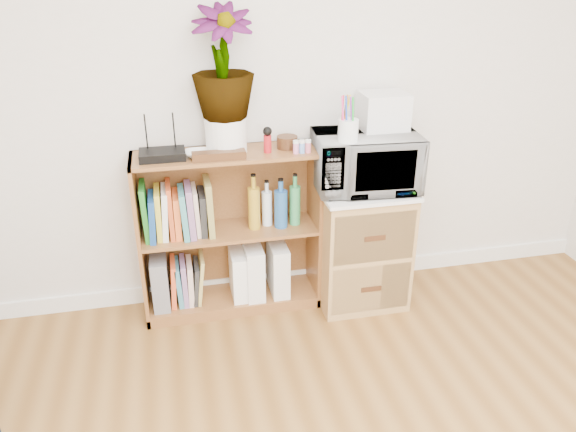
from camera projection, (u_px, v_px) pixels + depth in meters
name	position (u px, v px, depth m)	size (l,w,h in m)	color
skirting_board	(285.00, 278.00, 3.53)	(4.00, 0.02, 0.10)	white
bookshelf	(230.00, 233.00, 3.15)	(1.00, 0.30, 0.95)	brown
wicker_unit	(360.00, 245.00, 3.29)	(0.50, 0.45, 0.70)	#9E7542
microwave	(365.00, 161.00, 3.06)	(0.56, 0.38, 0.31)	white
pen_cup	(348.00, 130.00, 2.85)	(0.10, 0.10, 0.11)	white
small_appliance	(383.00, 111.00, 3.04)	(0.25, 0.21, 0.20)	silver
router	(162.00, 155.00, 2.86)	(0.23, 0.16, 0.04)	black
white_bowl	(197.00, 154.00, 2.89)	(0.13, 0.13, 0.03)	white
plant_pot	(226.00, 135.00, 2.93)	(0.22, 0.22, 0.18)	white
potted_plant	(223.00, 63.00, 2.77)	(0.31, 0.31, 0.56)	#37712D
trinket_box	(219.00, 156.00, 2.85)	(0.27, 0.07, 0.04)	#381F0F
kokeshi_doll	(268.00, 144.00, 2.94)	(0.04, 0.04, 0.09)	#AE151C
wooden_bowl	(287.00, 142.00, 3.01)	(0.11, 0.11, 0.07)	#361A0E
paint_jars	(302.00, 148.00, 2.94)	(0.10, 0.04, 0.05)	#D6778D
file_box	(160.00, 280.00, 3.18)	(0.09, 0.24, 0.31)	slate
magazine_holder_left	(239.00, 274.00, 3.27)	(0.09, 0.23, 0.28)	white
magazine_holder_mid	(253.00, 269.00, 3.27)	(0.10, 0.25, 0.32)	white
magazine_holder_right	(278.00, 267.00, 3.31)	(0.10, 0.25, 0.31)	white
cookbooks	(178.00, 212.00, 3.03)	(0.38, 0.20, 0.31)	#228225
liquor_bottles	(274.00, 202.00, 3.13)	(0.30, 0.07, 0.31)	#BA9223
lower_books	(186.00, 281.00, 3.22)	(0.20, 0.19, 0.28)	#ED5629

